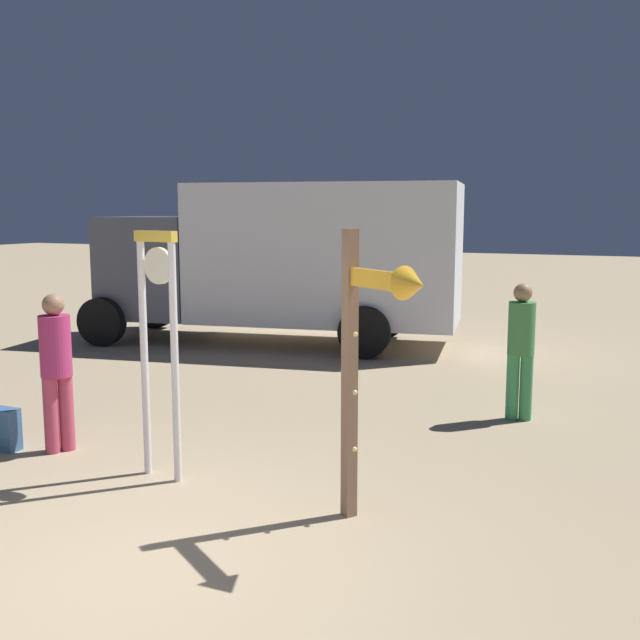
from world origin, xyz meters
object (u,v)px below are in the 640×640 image
box_truck_near (288,258)px  person_distant (521,344)px  backpack (5,429)px  arrow_sign (372,337)px  standing_clock (159,332)px  person_near_clock (56,364)px

box_truck_near → person_distant: bearing=-36.4°
backpack → arrow_sign: bearing=-4.1°
arrow_sign → box_truck_near: size_ratio=0.33×
arrow_sign → standing_clock: bearing=172.2°
arrow_sign → person_distant: (0.58, 3.65, -0.62)m
arrow_sign → box_truck_near: bearing=120.6°
standing_clock → backpack: size_ratio=5.17×
arrow_sign → person_distant: 3.75m
person_near_clock → backpack: size_ratio=3.70×
standing_clock → box_truck_near: box_truck_near is taller
arrow_sign → box_truck_near: box_truck_near is taller
person_near_clock → person_distant: person_near_clock is taller
standing_clock → backpack: bearing=-180.0°
standing_clock → arrow_sign: bearing=-7.8°
backpack → box_truck_near: bearing=90.5°
backpack → person_distant: (4.78, 3.35, 0.70)m
standing_clock → person_near_clock: size_ratio=1.40×
person_distant → backpack: bearing=-145.0°
backpack → person_distant: bearing=35.0°
standing_clock → person_near_clock: 1.53m
arrow_sign → person_near_clock: (-3.63, 0.50, -0.62)m
arrow_sign → person_distant: size_ratio=1.43×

